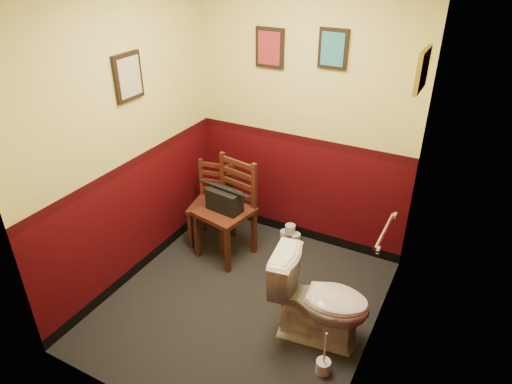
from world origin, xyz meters
TOP-DOWN VIEW (x-y plane):
  - floor at (0.00, 0.00)m, footprint 2.20×2.40m
  - wall_back at (0.00, 1.20)m, footprint 2.20×0.00m
  - wall_front at (0.00, -1.20)m, footprint 2.20×0.00m
  - wall_left at (-1.10, 0.00)m, footprint 0.00×2.40m
  - wall_right at (1.10, 0.00)m, footprint 0.00×2.40m
  - grab_bar at (1.07, 0.25)m, footprint 0.05×0.56m
  - framed_print_back_a at (-0.35, 1.18)m, footprint 0.28×0.04m
  - framed_print_back_b at (0.25, 1.18)m, footprint 0.26×0.04m
  - framed_print_left at (-1.08, 0.10)m, footprint 0.04×0.30m
  - framed_print_right at (1.08, 0.60)m, footprint 0.04×0.34m
  - toilet at (0.72, -0.05)m, footprint 0.82×0.53m
  - toilet_brush at (0.89, -0.36)m, footprint 0.11×0.11m
  - chair_left at (-0.74, 0.71)m, footprint 0.47×0.47m
  - chair_right at (-0.49, 0.59)m, footprint 0.55×0.55m
  - handbag at (-0.50, 0.55)m, footprint 0.36×0.21m
  - tp_stack at (-0.02, 1.07)m, footprint 0.23×0.12m

SIDE VIEW (x-z plane):
  - floor at x=0.00m, z-range 0.00..0.00m
  - toilet_brush at x=0.89m, z-range -0.13..0.26m
  - tp_stack at x=-0.02m, z-range -0.02..0.18m
  - toilet at x=0.72m, z-range 0.00..0.76m
  - chair_left at x=-0.74m, z-range 0.00..0.86m
  - chair_right at x=-0.49m, z-range 0.00..1.00m
  - handbag at x=-0.50m, z-range 0.51..0.76m
  - grab_bar at x=1.07m, z-range 0.92..0.98m
  - wall_back at x=0.00m, z-range 0.00..2.70m
  - wall_front at x=0.00m, z-range 0.00..2.70m
  - wall_left at x=-1.10m, z-range 0.00..2.70m
  - wall_right at x=1.10m, z-range 0.00..2.70m
  - framed_print_left at x=-1.08m, z-range 1.66..2.04m
  - framed_print_back_a at x=-0.35m, z-range 1.77..2.13m
  - framed_print_back_b at x=0.25m, z-range 1.83..2.17m
  - framed_print_right at x=1.08m, z-range 1.91..2.19m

